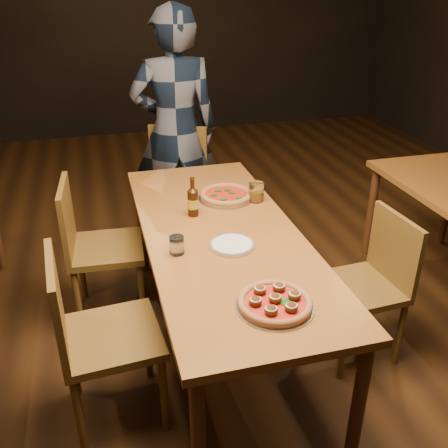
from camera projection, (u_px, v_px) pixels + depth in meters
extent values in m
plane|color=black|center=(222.00, 343.00, 2.97)|extent=(9.00, 9.00, 0.00)
plane|color=black|center=(129.00, 14.00, 6.16)|extent=(7.00, 0.00, 7.00)
cube|color=brown|center=(222.00, 235.00, 2.64)|extent=(0.80, 2.00, 0.04)
cylinder|color=#4F2A16|center=(198.00, 443.00, 1.92)|extent=(0.06, 0.06, 0.71)
cylinder|color=#4F2A16|center=(142.00, 227.00, 3.54)|extent=(0.06, 0.06, 0.71)
cylinder|color=#4F2A16|center=(358.00, 407.00, 2.08)|extent=(0.06, 0.06, 0.71)
cylinder|color=#4F2A16|center=(234.00, 216.00, 3.69)|extent=(0.06, 0.06, 0.71)
cylinder|color=#4F2A16|center=(371.00, 212.00, 3.76)|extent=(0.06, 0.06, 0.71)
cylinder|color=#B7B7BF|center=(275.00, 306.00, 2.04)|extent=(0.33, 0.33, 0.01)
cylinder|color=#C27151|center=(275.00, 304.00, 2.03)|extent=(0.30, 0.30, 0.02)
torus|color=#C27151|center=(275.00, 302.00, 2.03)|extent=(0.31, 0.31, 0.03)
cylinder|color=#B20A24|center=(275.00, 302.00, 2.03)|extent=(0.24, 0.24, 0.00)
cylinder|color=#B7B7BF|center=(226.00, 198.00, 3.01)|extent=(0.33, 0.33, 0.01)
cylinder|color=#C27151|center=(226.00, 196.00, 3.00)|extent=(0.31, 0.31, 0.02)
torus|color=#C27151|center=(226.00, 194.00, 3.00)|extent=(0.31, 0.31, 0.04)
cylinder|color=#B20A24|center=(226.00, 194.00, 3.00)|extent=(0.24, 0.24, 0.00)
cylinder|color=white|center=(232.00, 245.00, 2.48)|extent=(0.22, 0.22, 0.02)
cylinder|color=black|center=(193.00, 203.00, 2.77)|extent=(0.06, 0.06, 0.15)
cylinder|color=black|center=(192.00, 185.00, 2.72)|extent=(0.02, 0.02, 0.07)
cylinder|color=gold|center=(193.00, 203.00, 2.77)|extent=(0.06, 0.06, 0.06)
cylinder|color=white|center=(177.00, 245.00, 2.41)|extent=(0.07, 0.07, 0.09)
cylinder|color=#976111|center=(256.00, 192.00, 2.96)|extent=(0.09, 0.09, 0.11)
imported|color=black|center=(175.00, 131.00, 3.77)|extent=(0.68, 0.48, 1.80)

